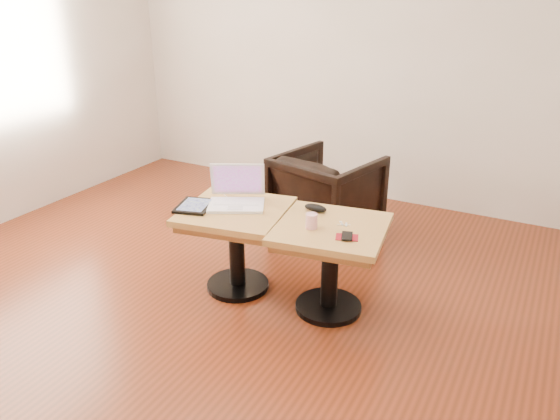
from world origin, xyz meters
The scene contains 11 objects.
room_shell centered at (0.00, 0.00, 1.35)m, with size 4.52×4.52×2.71m.
side_table_left centered at (-0.01, 0.29, 0.41)m, with size 0.70×0.70×0.55m.
side_table_right centered at (0.61, 0.33, 0.41)m, with size 0.69×0.69×0.55m.
laptop centered at (-0.04, 0.35, 0.60)m, with size 0.43×0.41×0.24m.
tablet centered at (-0.24, 0.18, 0.56)m, with size 0.26×0.29×0.02m.
charging_adapter centered at (-0.26, 0.49, 0.56)m, with size 0.04×0.04×0.02m, color white.
glasses_case centered at (0.44, 0.47, 0.57)m, with size 0.14×0.06×0.05m, color black.
striped_cup centered at (0.52, 0.25, 0.59)m, with size 0.07×0.07×0.09m, color #ED6282.
earbuds_tangle centered at (0.66, 0.37, 0.56)m, with size 0.07×0.05×0.01m.
phone_on_sleeve centered at (0.74, 0.22, 0.56)m, with size 0.14×0.12×0.01m.
armchair centered at (0.15, 1.34, 0.32)m, with size 0.68×0.70×0.64m, color black.
Camera 1 is at (1.67, -2.28, 1.82)m, focal length 35.00 mm.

